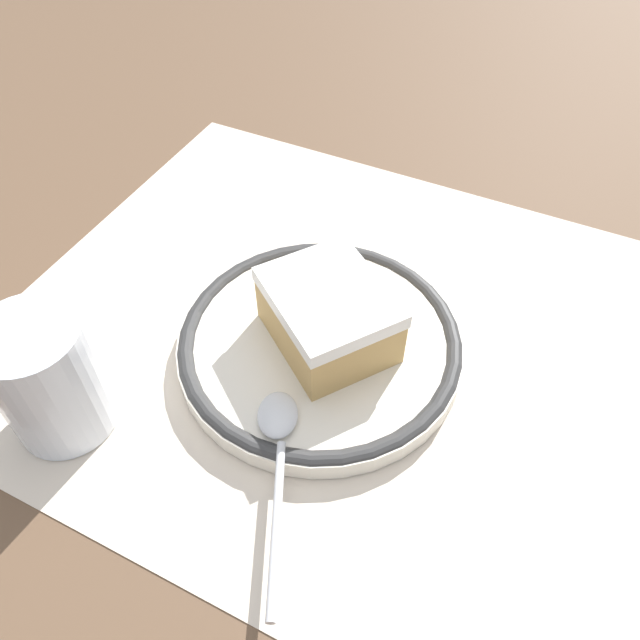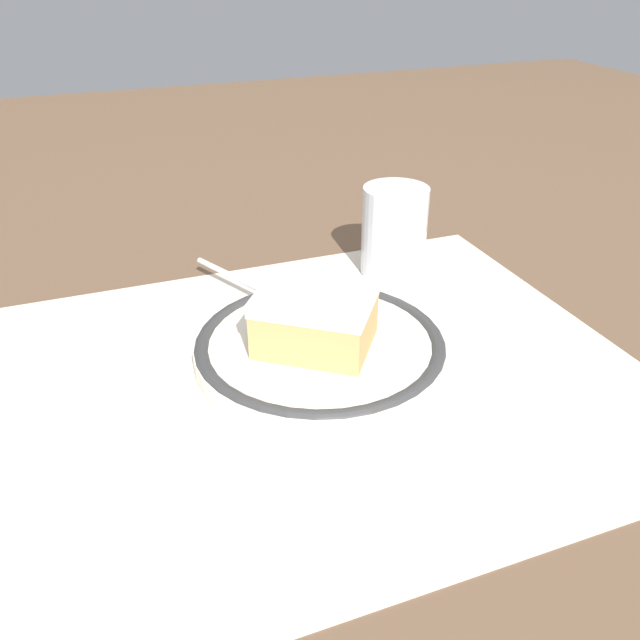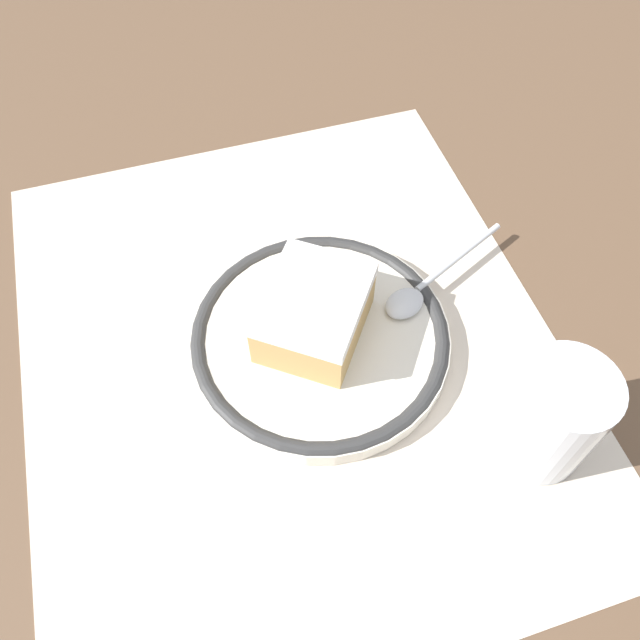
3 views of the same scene
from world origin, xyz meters
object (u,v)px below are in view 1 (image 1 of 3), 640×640
at_px(cake_slice, 331,316).
at_px(cup, 51,385).
at_px(plate, 320,343).
at_px(spoon, 281,442).

distance_m(cake_slice, cup, 0.19).
distance_m(plate, cake_slice, 0.03).
bearing_deg(cup, cake_slice, 43.72).
bearing_deg(plate, cake_slice, 24.31).
bearing_deg(spoon, cake_slice, 95.91).
bearing_deg(spoon, cup, -165.82).
height_order(cake_slice, cup, cup).
distance_m(cake_slice, spoon, 0.09).
bearing_deg(cake_slice, plate, -155.69).
xyz_separation_m(plate, cup, (-0.13, -0.13, 0.03)).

